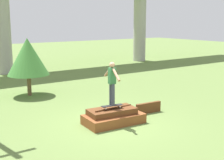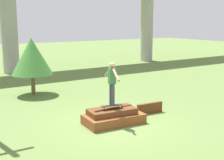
% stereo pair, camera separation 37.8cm
% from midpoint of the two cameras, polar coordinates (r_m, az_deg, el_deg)
% --- Properties ---
extents(ground_plane, '(80.00, 80.00, 0.00)m').
position_cam_midpoint_polar(ground_plane, '(11.27, -0.68, -7.95)').
color(ground_plane, olive).
extents(scrap_pile, '(2.17, 1.26, 0.60)m').
position_cam_midpoint_polar(scrap_pile, '(11.20, -0.77, -6.76)').
color(scrap_pile, brown).
rests_on(scrap_pile, ground_plane).
extents(scrap_plank_loose, '(1.14, 0.21, 0.42)m').
position_cam_midpoint_polar(scrap_plank_loose, '(12.50, 5.82, -5.09)').
color(scrap_plank_loose, '#5B3319').
rests_on(scrap_plank_loose, ground_plane).
extents(skateboard, '(0.81, 0.32, 0.09)m').
position_cam_midpoint_polar(skateboard, '(11.02, -0.99, -4.72)').
color(skateboard, black).
rests_on(skateboard, scrap_pile).
extents(skater, '(0.26, 1.14, 1.54)m').
position_cam_midpoint_polar(skater, '(10.81, -1.00, -0.14)').
color(skater, '#383D4C').
rests_on(skater, skateboard).
extents(tree_behind_left, '(2.00, 2.00, 2.81)m').
position_cam_midpoint_polar(tree_behind_left, '(15.61, -15.82, 4.12)').
color(tree_behind_left, brown).
rests_on(tree_behind_left, ground_plane).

